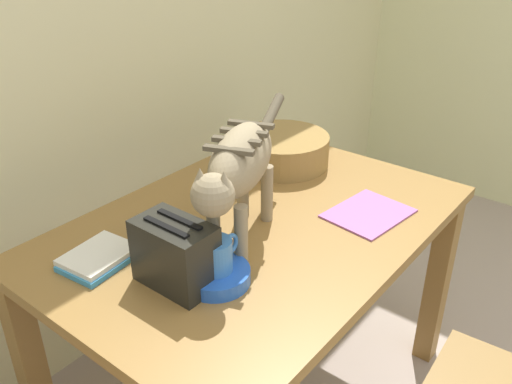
# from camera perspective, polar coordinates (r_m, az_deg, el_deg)

# --- Properties ---
(wall_rear) EXTENTS (4.79, 0.11, 2.50)m
(wall_rear) POSITION_cam_1_polar(r_m,az_deg,el_deg) (1.92, -18.58, 16.82)
(wall_rear) COLOR beige
(wall_rear) RESTS_ON ground_plane
(dining_table) EXTENTS (1.26, 0.87, 0.73)m
(dining_table) POSITION_cam_1_polar(r_m,az_deg,el_deg) (1.68, -0.00, -5.74)
(dining_table) COLOR olive
(dining_table) RESTS_ON ground_plane
(cat) EXTENTS (0.63, 0.30, 0.33)m
(cat) POSITION_cam_1_polar(r_m,az_deg,el_deg) (1.42, -1.78, 2.73)
(cat) COLOR #8C7C5D
(cat) RESTS_ON dining_table
(saucer_bowl) EXTENTS (0.17, 0.17, 0.04)m
(saucer_bowl) POSITION_cam_1_polar(r_m,az_deg,el_deg) (1.38, -4.19, -8.71)
(saucer_bowl) COLOR blue
(saucer_bowl) RESTS_ON dining_table
(coffee_mug) EXTENTS (0.13, 0.09, 0.08)m
(coffee_mug) POSITION_cam_1_polar(r_m,az_deg,el_deg) (1.34, -4.18, -6.55)
(coffee_mug) COLOR #3976BD
(coffee_mug) RESTS_ON saucer_bowl
(magazine) EXTENTS (0.27, 0.22, 0.01)m
(magazine) POSITION_cam_1_polar(r_m,az_deg,el_deg) (1.70, 11.67, -2.19)
(magazine) COLOR #9B579B
(magazine) RESTS_ON dining_table
(book_stack) EXTENTS (0.20, 0.16, 0.03)m
(book_stack) POSITION_cam_1_polar(r_m,az_deg,el_deg) (1.50, -16.15, -6.64)
(book_stack) COLOR #378AC2
(book_stack) RESTS_ON dining_table
(wicker_basket) EXTENTS (0.34, 0.34, 0.11)m
(wicker_basket) POSITION_cam_1_polar(r_m,az_deg,el_deg) (1.98, 2.77, 4.50)
(wicker_basket) COLOR olive
(wicker_basket) RESTS_ON dining_table
(toaster) EXTENTS (0.12, 0.20, 0.18)m
(toaster) POSITION_cam_1_polar(r_m,az_deg,el_deg) (1.35, -8.43, -6.42)
(toaster) COLOR black
(toaster) RESTS_ON dining_table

